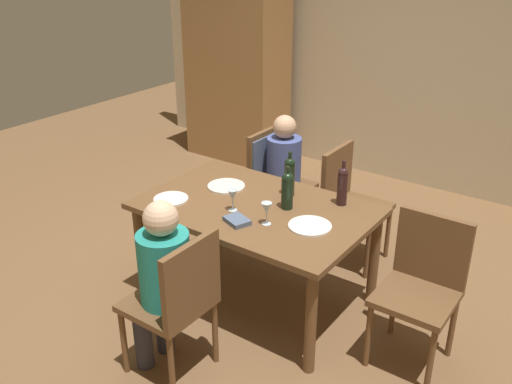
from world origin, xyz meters
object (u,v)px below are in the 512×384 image
chair_far_left (271,169)px  wine_bottle_dark_red (287,189)px  wine_bottle_tall_green (342,185)px  wine_glass_centre (267,209)px  person_man_bearded (286,169)px  dinner_plate_guest_right (310,226)px  chair_right_end (422,280)px  wine_bottle_short_olive (289,175)px  armoire_cabinet (237,62)px  dinner_plate_guest_left (171,199)px  chair_near (178,298)px  wine_glass_near_left (233,196)px  person_woman_host (162,275)px  dinner_plate_host (226,186)px  dining_table (256,217)px  chair_far_right (349,197)px

chair_far_left → wine_bottle_dark_red: bearing=39.7°
wine_bottle_tall_green → wine_glass_centre: (-0.25, -0.53, -0.04)m
person_man_bearded → dinner_plate_guest_right: (0.77, -0.94, 0.11)m
chair_right_end → wine_bottle_short_olive: 1.13m
armoire_cabinet → dinner_plate_guest_left: bearing=-62.0°
chair_near → wine_glass_centre: size_ratio=6.17×
wine_bottle_short_olive → wine_glass_centre: wine_bottle_short_olive is taller
wine_bottle_tall_green → wine_glass_near_left: size_ratio=2.12×
person_woman_host → wine_bottle_tall_green: 1.34m
wine_bottle_tall_green → person_man_bearded: bearing=145.7°
wine_bottle_short_olive → dinner_plate_host: (-0.44, -0.15, -0.14)m
wine_glass_near_left → person_woman_host: bearing=-85.7°
wine_bottle_dark_red → dinner_plate_guest_left: bearing=-153.6°
wine_bottle_tall_green → chair_far_left: bearing=150.2°
armoire_cabinet → person_woman_host: bearing=-59.6°
dining_table → wine_glass_near_left: 0.26m
chair_far_right → wine_glass_near_left: chair_far_right is taller
chair_far_right → person_woman_host: person_woman_host is taller
dining_table → chair_far_right: size_ratio=1.67×
armoire_cabinet → wine_bottle_dark_red: armoire_cabinet is taller
chair_far_right → wine_bottle_dark_red: (-0.07, -0.79, 0.34)m
dining_table → chair_far_right: chair_far_right is taller
person_man_bearded → dinner_plate_host: size_ratio=4.02×
wine_bottle_tall_green → wine_glass_centre: bearing=-115.0°
wine_bottle_short_olive → dinner_plate_guest_left: bearing=-138.8°
dining_table → wine_glass_centre: size_ratio=10.29×
chair_near → wine_bottle_dark_red: wine_bottle_dark_red is taller
dinner_plate_host → wine_glass_centre: bearing=-28.4°
dining_table → person_woman_host: bearing=-91.7°
wine_glass_near_left → dinner_plate_guest_left: 0.47m
wine_bottle_tall_green → dinner_plate_host: wine_bottle_tall_green is taller
wine_bottle_short_olive → wine_glass_near_left: bearing=-112.0°
chair_near → wine_bottle_short_olive: size_ratio=2.89×
person_woman_host → wine_bottle_tall_green: (0.48, 1.23, 0.24)m
wine_bottle_dark_red → wine_bottle_short_olive: bearing=118.4°
dinner_plate_guest_left → armoire_cabinet: bearing=118.0°
person_man_bearded → wine_glass_near_left: size_ratio=7.29×
dining_table → dinner_plate_guest_right: size_ratio=5.64×
chair_right_end → wine_bottle_tall_green: wine_bottle_tall_green is taller
armoire_cabinet → wine_glass_centre: (2.08, -2.43, -0.25)m
wine_bottle_dark_red → dinner_plate_guest_left: wine_bottle_dark_red is taller
dining_table → chair_far_left: size_ratio=1.67×
dinner_plate_guest_right → dinner_plate_guest_left: bearing=-167.7°
armoire_cabinet → chair_far_left: (1.40, -1.37, -0.50)m
dining_table → person_man_bearded: (-0.32, 0.88, -0.02)m
person_woman_host → dinner_plate_guest_right: (0.48, 0.83, 0.10)m
wine_glass_near_left → wine_bottle_short_olive: bearing=68.0°
person_woman_host → wine_glass_centre: (0.23, 0.70, 0.20)m
chair_near → dinner_plate_guest_left: 0.89m
wine_bottle_dark_red → wine_bottle_short_olive: wine_bottle_short_olive is taller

